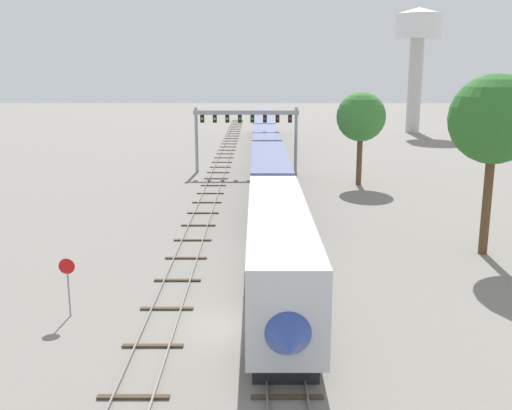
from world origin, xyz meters
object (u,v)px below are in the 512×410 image
at_px(signal_gantry, 244,124).
at_px(water_tower, 416,38).
at_px(passenger_train, 264,150).
at_px(trackside_tree_mid, 492,120).
at_px(stop_sign, 66,279).
at_px(trackside_tree_left, 359,117).

height_order(signal_gantry, water_tower, water_tower).
height_order(passenger_train, trackside_tree_mid, trackside_tree_mid).
height_order(passenger_train, water_tower, water_tower).
bearing_deg(trackside_tree_mid, stop_sign, -157.19).
distance_m(trackside_tree_left, trackside_tree_mid, 24.12).
height_order(water_tower, stop_sign, water_tower).
bearing_deg(trackside_tree_left, water_tower, 69.99).
bearing_deg(passenger_train, trackside_tree_mid, -67.10).
relative_size(stop_sign, trackside_tree_left, 0.30).
xyz_separation_m(passenger_train, trackside_tree_mid, (13.46, -31.86, 5.92)).
height_order(water_tower, trackside_tree_left, water_tower).
bearing_deg(trackside_tree_mid, passenger_train, 112.90).
bearing_deg(trackside_tree_mid, signal_gantry, 116.61).
xyz_separation_m(water_tower, stop_sign, (-39.37, -88.05, -15.94)).
height_order(signal_gantry, stop_sign, signal_gantry).
relative_size(passenger_train, water_tower, 4.24).
bearing_deg(stop_sign, trackside_tree_mid, 22.81).
distance_m(signal_gantry, trackside_tree_mid, 35.19).
xyz_separation_m(signal_gantry, stop_sign, (-7.75, -41.21, -3.73)).
relative_size(passenger_train, signal_gantry, 8.16).
distance_m(water_tower, trackside_tree_mid, 80.33).
distance_m(stop_sign, trackside_tree_left, 39.21).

